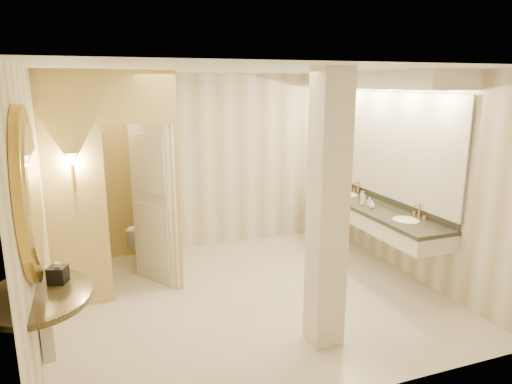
% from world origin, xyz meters
% --- Properties ---
extents(floor, '(4.50, 4.50, 0.00)m').
position_xyz_m(floor, '(0.00, 0.00, 0.00)').
color(floor, beige).
rests_on(floor, ground).
extents(ceiling, '(4.50, 4.50, 0.00)m').
position_xyz_m(ceiling, '(0.00, 0.00, 2.70)').
color(ceiling, silver).
rests_on(ceiling, wall_back).
extents(wall_back, '(4.50, 0.02, 2.70)m').
position_xyz_m(wall_back, '(0.00, 2.00, 1.35)').
color(wall_back, beige).
rests_on(wall_back, floor).
extents(wall_front, '(4.50, 0.02, 2.70)m').
position_xyz_m(wall_front, '(0.00, -2.00, 1.35)').
color(wall_front, beige).
rests_on(wall_front, floor).
extents(wall_left, '(0.02, 4.00, 2.70)m').
position_xyz_m(wall_left, '(-2.25, 0.00, 1.35)').
color(wall_left, beige).
rests_on(wall_left, floor).
extents(wall_right, '(0.02, 4.00, 2.70)m').
position_xyz_m(wall_right, '(2.25, 0.00, 1.35)').
color(wall_right, beige).
rests_on(wall_right, floor).
extents(toilet_closet, '(1.50, 1.55, 2.70)m').
position_xyz_m(toilet_closet, '(-1.13, 0.97, 1.39)').
color(toilet_closet, '#E1C775').
rests_on(toilet_closet, floor).
extents(wall_sconce, '(0.14, 0.14, 0.42)m').
position_xyz_m(wall_sconce, '(-1.93, 0.43, 1.73)').
color(wall_sconce, gold).
rests_on(wall_sconce, toilet_closet).
extents(vanity, '(0.75, 2.83, 2.09)m').
position_xyz_m(vanity, '(1.98, 0.40, 1.63)').
color(vanity, beige).
rests_on(vanity, floor).
extents(console_shelf, '(1.08, 1.08, 1.99)m').
position_xyz_m(console_shelf, '(-2.21, -1.00, 1.35)').
color(console_shelf, black).
rests_on(console_shelf, floor).
extents(pillar, '(0.31, 0.31, 2.70)m').
position_xyz_m(pillar, '(0.35, -1.16, 1.35)').
color(pillar, beige).
rests_on(pillar, floor).
extents(tissue_box, '(0.19, 0.19, 0.15)m').
position_xyz_m(tissue_box, '(-2.07, -0.83, 0.95)').
color(tissue_box, black).
rests_on(tissue_box, console_shelf).
extents(toilet, '(0.55, 0.73, 0.66)m').
position_xyz_m(toilet, '(-1.10, 1.45, 0.33)').
color(toilet, white).
rests_on(toilet, floor).
extents(soap_bottle_a, '(0.07, 0.07, 0.12)m').
position_xyz_m(soap_bottle_a, '(1.88, 0.41, 0.94)').
color(soap_bottle_a, beige).
rests_on(soap_bottle_a, vanity).
extents(soap_bottle_b, '(0.09, 0.09, 0.11)m').
position_xyz_m(soap_bottle_b, '(1.85, 0.30, 0.93)').
color(soap_bottle_b, silver).
rests_on(soap_bottle_b, vanity).
extents(soap_bottle_c, '(0.08, 0.08, 0.20)m').
position_xyz_m(soap_bottle_c, '(1.83, 0.50, 0.98)').
color(soap_bottle_c, '#C6B28C').
rests_on(soap_bottle_c, vanity).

